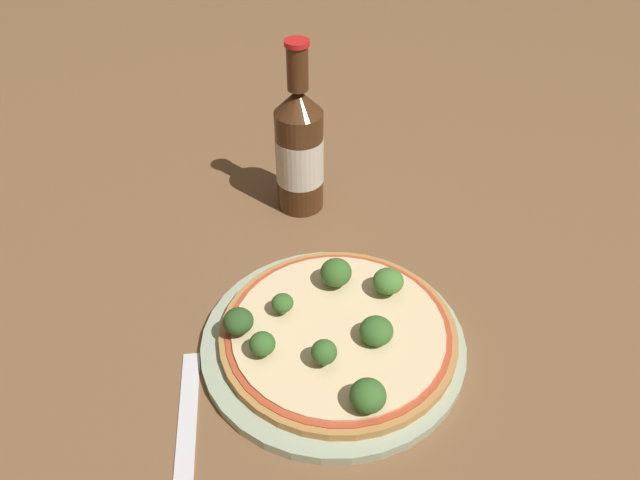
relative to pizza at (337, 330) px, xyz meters
name	(u,v)px	position (x,y,z in m)	size (l,w,h in m)	color
ground_plane	(333,346)	(-0.01, 0.00, -0.02)	(3.00, 3.00, 0.00)	brown
plate	(334,338)	(0.00, 0.00, -0.01)	(0.28, 0.28, 0.01)	#A3B293
pizza	(337,330)	(0.00, 0.00, 0.00)	(0.25, 0.25, 0.01)	#B77F42
broccoli_floret_0	(388,281)	(0.07, 0.02, 0.03)	(0.03, 0.03, 0.03)	#89A866
broccoli_floret_1	(376,331)	(0.03, -0.04, 0.02)	(0.04, 0.04, 0.03)	#89A866
broccoli_floret_2	(368,396)	(-0.02, -0.10, 0.02)	(0.03, 0.03, 0.03)	#89A866
broccoli_floret_3	(336,273)	(0.03, 0.05, 0.03)	(0.04, 0.04, 0.03)	#89A866
broccoli_floret_4	(324,352)	(-0.04, -0.04, 0.02)	(0.03, 0.03, 0.03)	#89A866
broccoli_floret_5	(262,344)	(-0.09, 0.00, 0.02)	(0.03, 0.03, 0.03)	#89A866
broccoli_floret_6	(238,321)	(-0.09, 0.04, 0.02)	(0.03, 0.03, 0.03)	#89A866
broccoli_floret_7	(283,303)	(-0.04, 0.04, 0.02)	(0.02, 0.02, 0.02)	#89A866
beer_bottle	(299,149)	(0.08, 0.24, 0.07)	(0.06, 0.06, 0.24)	#472814
fork	(187,430)	(-0.18, -0.03, -0.02)	(0.09, 0.18, 0.00)	silver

